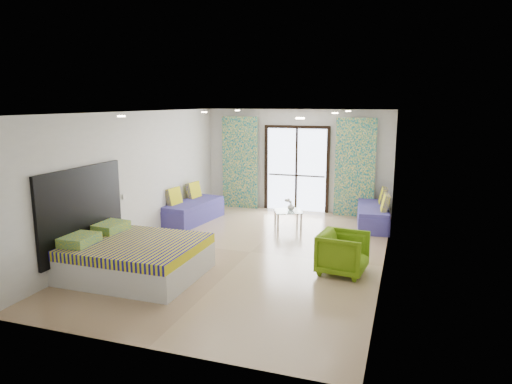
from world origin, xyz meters
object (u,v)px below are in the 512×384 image
(bed, at_px, (134,257))
(daybed_left, at_px, (193,210))
(coffee_table, at_px, (288,212))
(armchair, at_px, (343,251))
(daybed_right, at_px, (373,215))

(bed, relative_size, daybed_left, 1.14)
(daybed_left, bearing_deg, coffee_table, 12.43)
(coffee_table, height_order, armchair, armchair)
(armchair, bearing_deg, daybed_left, 66.62)
(daybed_left, xyz_separation_m, coffee_table, (2.35, 0.22, 0.08))
(bed, xyz_separation_m, coffee_table, (1.71, 3.72, 0.05))
(daybed_right, xyz_separation_m, armchair, (-0.26, -3.26, 0.13))
(daybed_right, height_order, armchair, daybed_right)
(armchair, bearing_deg, coffee_table, 39.45)
(daybed_right, bearing_deg, armchair, -101.19)
(daybed_right, bearing_deg, coffee_table, -164.96)
(daybed_left, distance_m, armchair, 4.59)
(daybed_left, bearing_deg, armchair, -22.91)
(coffee_table, relative_size, armchair, 1.01)
(bed, xyz_separation_m, armchair, (3.33, 1.21, 0.08))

